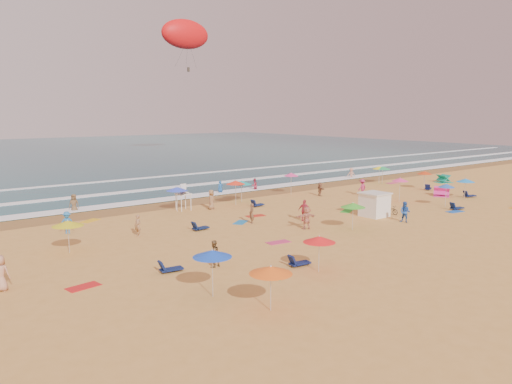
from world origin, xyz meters
TOP-DOWN VIEW (x-y plane):
  - ground at (0.00, 0.00)m, footprint 220.00×220.00m
  - ocean at (0.00, 84.00)m, footprint 220.00×140.00m
  - wet_sand at (0.00, 12.50)m, footprint 220.00×220.00m
  - surf_foam at (0.00, 21.32)m, footprint 200.00×18.70m
  - cabana at (6.67, -3.69)m, footprint 2.00×2.00m
  - cabana_roof at (6.67, -3.69)m, footprint 2.20×2.20m
  - bicycle at (8.57, -3.99)m, footprint 0.59×1.54m
  - lifeguard_stand at (-5.14, 9.06)m, footprint 1.20×1.20m
  - beach_umbrellas at (1.64, 0.64)m, footprint 53.70×25.73m
  - loungers at (6.67, -3.43)m, footprint 40.11×17.16m
  - towels at (1.13, -1.67)m, footprint 46.73×22.15m
  - popup_tents at (26.05, 1.61)m, footprint 12.28×8.07m
  - beachgoers at (0.09, 3.88)m, footprint 48.84×22.84m
  - parasail at (24.92, 59.51)m, footprint 10.59×3.71m

SIDE VIEW (x-z plane):
  - ground at x=0.00m, z-range 0.00..0.00m
  - ocean at x=0.00m, z-range -0.09..0.09m
  - wet_sand at x=0.00m, z-range 0.01..0.01m
  - towels at x=1.13m, z-range 0.00..0.03m
  - surf_foam at x=0.00m, z-range 0.08..0.12m
  - loungers at x=6.67m, z-range 0.00..0.34m
  - bicycle at x=8.57m, z-range 0.00..0.80m
  - popup_tents at x=26.05m, z-range 0.00..1.20m
  - beachgoers at x=0.09m, z-range -0.25..1.87m
  - cabana at x=6.67m, z-range 0.00..2.00m
  - lifeguard_stand at x=-5.14m, z-range 0.00..2.10m
  - cabana_roof at x=6.67m, z-range 2.00..2.12m
  - beach_umbrellas at x=1.64m, z-range 1.70..2.47m
  - parasail at x=24.92m, z-range 19.40..29.76m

